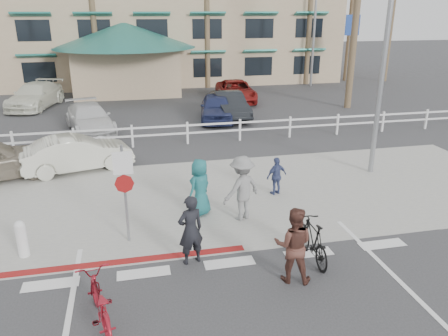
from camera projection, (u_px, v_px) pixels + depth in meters
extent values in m
plane|color=#333335|center=(235.00, 278.00, 9.77)|extent=(140.00, 140.00, 0.00)
cube|color=gray|center=(202.00, 198.00, 13.90)|extent=(22.00, 7.00, 0.01)
cube|color=#333335|center=(185.00, 158.00, 17.57)|extent=(40.00, 5.00, 0.01)
cube|color=#333335|center=(164.00, 109.00, 26.28)|extent=(50.00, 16.00, 0.01)
cube|color=maroon|center=(100.00, 264.00, 10.26)|extent=(7.00, 0.25, 0.02)
imported|color=maroon|center=(99.00, 303.00, 8.17)|extent=(1.06, 1.95, 0.97)
imported|color=black|center=(191.00, 230.00, 10.07)|extent=(0.72, 0.58, 1.71)
imported|color=black|center=(313.00, 240.00, 10.31)|extent=(0.52, 1.73, 1.03)
imported|color=#532E26|center=(293.00, 245.00, 9.41)|extent=(1.03, 0.92, 1.74)
imported|color=gray|center=(242.00, 188.00, 12.20)|extent=(1.40, 1.16, 1.88)
imported|color=#3B4674|center=(277.00, 176.00, 13.97)|extent=(0.79, 0.51, 1.26)
imported|color=#1B6065|center=(200.00, 187.00, 12.52)|extent=(0.98, 0.95, 1.69)
imported|color=beige|center=(77.00, 153.00, 16.09)|extent=(4.20, 2.37, 1.31)
imported|color=silver|center=(90.00, 118.00, 21.23)|extent=(2.92, 4.89, 1.33)
imported|color=navy|center=(216.00, 107.00, 23.40)|extent=(2.38, 4.40, 1.42)
imported|color=black|center=(229.00, 105.00, 23.85)|extent=(1.62, 4.36, 1.42)
imported|color=silver|center=(35.00, 96.00, 26.41)|extent=(3.27, 5.43, 1.47)
imported|color=maroon|center=(236.00, 91.00, 28.21)|extent=(2.67, 5.04, 1.35)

